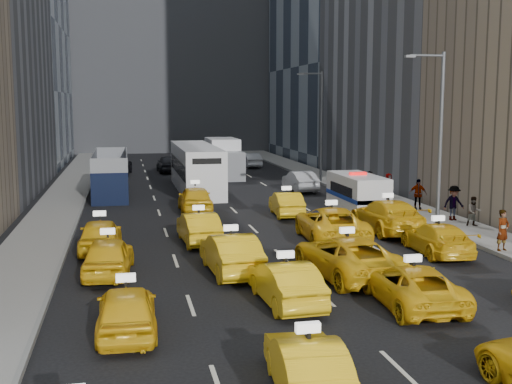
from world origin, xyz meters
TOP-DOWN VIEW (x-y plane):
  - ground at (0.00, 0.00)m, footprint 160.00×160.00m
  - sidewalk_west at (-10.50, 25.00)m, footprint 3.00×90.00m
  - sidewalk_east at (10.50, 25.00)m, footprint 3.00×90.00m
  - curb_west at (-9.05, 25.00)m, footprint 0.15×90.00m
  - curb_east at (9.05, 25.00)m, footprint 0.15×90.00m
  - building_backdrop at (0.00, 72.00)m, footprint 30.00×12.00m
  - streetlight_near at (9.18, 12.00)m, footprint 2.15×0.22m
  - streetlight_far at (9.18, 32.00)m, footprint 2.15×0.22m
  - taxi_1 at (-2.62, -4.94)m, footprint 1.73×4.18m
  - taxi_4 at (-6.52, -0.21)m, footprint 1.73×4.15m
  - taxi_5 at (-1.47, 1.51)m, footprint 1.75×4.40m
  - taxi_6 at (2.46, 0.50)m, footprint 2.47×4.93m
  - taxi_8 at (-7.15, 6.25)m, footprint 2.06×4.45m
  - taxi_9 at (-2.57, 5.62)m, footprint 1.91×4.80m
  - taxi_10 at (1.60, 4.28)m, footprint 3.16×5.82m
  - taxi_11 at (6.65, 6.89)m, footprint 2.23×4.79m
  - taxi_12 at (-7.57, 10.26)m, footprint 1.89×4.43m
  - taxi_13 at (-3.15, 11.22)m, footprint 1.76×4.47m
  - taxi_14 at (3.02, 10.40)m, footprint 3.15×6.01m
  - taxi_15 at (6.46, 11.83)m, footprint 2.36×5.71m
  - taxi_16 at (-2.35, 19.79)m, footprint 1.99×4.71m
  - taxi_17 at (2.66, 17.43)m, footprint 1.79×4.33m
  - nypd_van at (7.22, 18.04)m, footprint 2.62×5.69m
  - double_decker at (-7.40, 28.26)m, footprint 2.43×10.29m
  - city_bus at (-1.24, 29.32)m, footprint 2.97×13.03m
  - box_truck at (2.14, 37.45)m, footprint 3.30×7.58m
  - misc_car_0 at (6.26, 27.35)m, footprint 1.72×4.60m
  - misc_car_1 at (-7.27, 41.11)m, footprint 3.29×6.19m
  - misc_car_2 at (1.95, 46.49)m, footprint 2.11×4.66m
  - misc_car_3 at (-2.37, 42.41)m, footprint 2.11×4.87m
  - misc_car_4 at (6.16, 45.71)m, footprint 1.66×4.39m
  - pedestrian_0 at (9.41, 6.34)m, footprint 0.75×0.60m
  - pedestrian_1 at (11.15, 11.63)m, footprint 0.81×0.53m
  - pedestrian_2 at (10.99, 13.43)m, footprint 1.24×0.57m
  - pedestrian_3 at (10.74, 17.26)m, footprint 1.15×0.75m
  - pedestrian_4 at (11.18, 22.64)m, footprint 0.87×0.65m
  - pedestrian_5 at (9.91, 22.87)m, footprint 1.66×0.69m

SIDE VIEW (x-z plane):
  - ground at x=0.00m, z-range 0.00..0.00m
  - sidewalk_west at x=-10.50m, z-range 0.00..0.15m
  - sidewalk_east at x=10.50m, z-range 0.00..0.15m
  - curb_west at x=-9.05m, z-range 0.00..0.18m
  - curb_east at x=9.05m, z-range 0.00..0.18m
  - misc_car_2 at x=1.95m, z-range 0.00..1.32m
  - taxi_6 at x=2.46m, z-range 0.00..1.34m
  - taxi_1 at x=-2.62m, z-range 0.00..1.34m
  - taxi_11 at x=6.65m, z-range 0.00..1.36m
  - taxi_17 at x=2.66m, z-range 0.00..1.39m
  - taxi_4 at x=-6.52m, z-range 0.00..1.41m
  - taxi_5 at x=-1.47m, z-range 0.00..1.42m
  - misc_car_4 at x=6.16m, z-range 0.00..1.43m
  - taxi_13 at x=-3.15m, z-range 0.00..1.45m
  - taxi_8 at x=-7.15m, z-range 0.00..1.48m
  - taxi_12 at x=-7.57m, z-range 0.00..1.49m
  - misc_car_0 at x=6.26m, z-range 0.00..1.50m
  - taxi_10 at x=1.60m, z-range 0.00..1.55m
  - taxi_9 at x=-2.57m, z-range 0.00..1.55m
  - taxi_16 at x=-2.35m, z-range 0.00..1.59m
  - taxi_14 at x=3.02m, z-range 0.00..1.61m
  - misc_car_3 at x=-2.37m, z-range 0.00..1.63m
  - taxi_15 at x=6.46m, z-range 0.00..1.65m
  - misc_car_1 at x=-7.27m, z-range 0.00..1.66m
  - pedestrian_1 at x=11.15m, z-range 0.15..1.69m
  - pedestrian_4 at x=11.18m, z-range 0.15..1.73m
  - pedestrian_5 at x=9.91m, z-range 0.15..1.89m
  - pedestrian_0 at x=9.41m, z-range 0.15..1.94m
  - pedestrian_3 at x=10.74m, z-range 0.15..1.97m
  - nypd_van at x=7.22m, z-range -0.11..2.26m
  - pedestrian_2 at x=10.99m, z-range 0.15..2.04m
  - double_decker at x=-7.40m, z-range -0.02..2.97m
  - box_truck at x=2.14m, z-range -0.02..3.33m
  - city_bus at x=-1.24m, z-range -0.01..3.34m
  - streetlight_near at x=9.18m, z-range 0.42..9.42m
  - streetlight_far at x=9.18m, z-range 0.42..9.42m
  - building_backdrop at x=0.00m, z-range 0.00..40.00m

